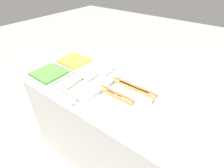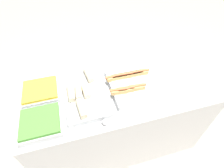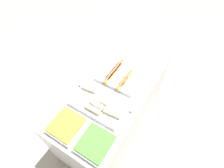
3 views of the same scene
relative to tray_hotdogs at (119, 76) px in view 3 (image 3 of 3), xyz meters
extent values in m
plane|color=#ADA393|center=(-0.09, -0.01, -0.93)|extent=(12.00, 12.00, 0.00)
cube|color=silver|center=(-0.09, -0.01, -0.48)|extent=(1.64, 0.72, 0.89)
cube|color=silver|center=(0.00, -0.01, -0.01)|extent=(0.34, 0.45, 0.05)
cube|color=tan|center=(0.08, 0.07, 0.03)|extent=(0.13, 0.05, 0.04)
cylinder|color=#CC6038|center=(0.08, 0.07, 0.05)|extent=(0.15, 0.03, 0.02)
cube|color=tan|center=(0.13, 0.07, 0.03)|extent=(0.13, 0.05, 0.04)
cylinder|color=#CC6038|center=(0.13, 0.07, 0.05)|extent=(0.15, 0.03, 0.02)
cube|color=tan|center=(-0.07, -0.09, 0.03)|extent=(0.13, 0.05, 0.04)
cylinder|color=#CC6038|center=(-0.07, -0.09, 0.05)|extent=(0.15, 0.03, 0.02)
cube|color=tan|center=(-0.12, -0.09, 0.03)|extent=(0.13, 0.06, 0.04)
cylinder|color=#CC6038|center=(-0.12, -0.09, 0.05)|extent=(0.15, 0.04, 0.02)
cube|color=tan|center=(-0.12, 0.07, 0.03)|extent=(0.13, 0.05, 0.04)
cylinder|color=#CC6038|center=(-0.12, 0.07, 0.05)|extent=(0.15, 0.03, 0.02)
cube|color=tan|center=(-0.07, 0.07, 0.03)|extent=(0.13, 0.05, 0.04)
cylinder|color=#CC6038|center=(-0.07, 0.07, 0.05)|extent=(0.15, 0.02, 0.02)
cube|color=tan|center=(0.03, -0.09, 0.03)|extent=(0.13, 0.05, 0.04)
cylinder|color=#CC6038|center=(0.03, -0.09, 0.05)|extent=(0.15, 0.03, 0.02)
cube|color=tan|center=(-0.02, 0.07, 0.03)|extent=(0.13, 0.05, 0.04)
cylinder|color=#CC6038|center=(-0.02, 0.07, 0.05)|extent=(0.15, 0.03, 0.02)
cube|color=tan|center=(0.03, 0.07, 0.03)|extent=(0.13, 0.05, 0.04)
cylinder|color=#CC6038|center=(0.03, 0.07, 0.05)|extent=(0.15, 0.03, 0.02)
cube|color=silver|center=(-0.38, -0.01, -0.01)|extent=(0.35, 0.54, 0.05)
cylinder|color=beige|center=(-0.49, -0.01, 0.04)|extent=(0.05, 0.16, 0.05)
cylinder|color=beige|center=(-0.32, 0.16, 0.04)|extent=(0.07, 0.16, 0.05)
cylinder|color=beige|center=(-0.38, 0.00, 0.04)|extent=(0.06, 0.16, 0.05)
cylinder|color=beige|center=(-0.44, -0.18, 0.04)|extent=(0.07, 0.16, 0.05)
cylinder|color=beige|center=(-0.43, -0.01, 0.04)|extent=(0.06, 0.16, 0.05)
cube|color=silver|center=(-0.73, -0.20, -0.01)|extent=(0.29, 0.27, 0.05)
cube|color=#4C9338|center=(-0.73, -0.20, 0.03)|extent=(0.27, 0.25, 0.02)
cube|color=silver|center=(-0.73, 0.11, -0.01)|extent=(0.29, 0.27, 0.05)
cube|color=gold|center=(-0.73, 0.11, 0.03)|extent=(0.27, 0.25, 0.02)
cylinder|color=silver|center=(-0.40, -0.31, -0.03)|extent=(0.21, 0.03, 0.01)
sphere|color=silver|center=(-0.29, -0.31, -0.01)|extent=(0.05, 0.05, 0.05)
cylinder|color=silver|center=(-0.40, 0.29, -0.03)|extent=(0.21, 0.03, 0.01)
sphere|color=silver|center=(-0.30, 0.29, -0.01)|extent=(0.05, 0.05, 0.05)
camera|label=1|loc=(0.54, -0.92, 0.85)|focal=28.00mm
camera|label=2|loc=(-0.43, -0.96, 1.07)|focal=28.00mm
camera|label=3|loc=(-1.08, -0.57, 1.43)|focal=28.00mm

